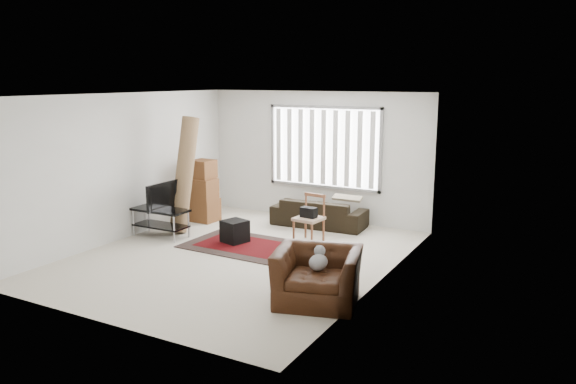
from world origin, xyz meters
name	(u,v)px	position (x,y,z in m)	size (l,w,h in m)	color
room	(255,150)	(0.03, 0.51, 1.76)	(6.00, 6.02, 2.71)	beige
persian_rug	(246,246)	(-0.20, 0.56, 0.01)	(2.19, 1.49, 0.02)	black
tv_stand	(161,216)	(-1.95, 0.30, 0.40)	(1.09, 0.49, 0.55)	black
tv	(160,195)	(-1.95, 0.30, 0.80)	(0.89, 0.11, 0.51)	black
subwoofer	(235,231)	(-0.50, 0.64, 0.22)	(0.40, 0.40, 0.40)	black
moving_boxes	(204,193)	(-1.96, 1.67, 0.60)	(0.55, 0.51, 1.29)	brown
white_flatpack	(206,202)	(-2.15, 1.96, 0.33)	(0.52, 0.08, 0.66)	silver
rolled_rug	(184,174)	(-1.82, 0.89, 1.12)	(0.33, 0.33, 2.23)	brown
sofa	(319,208)	(0.34, 2.45, 0.37)	(1.90, 0.82, 0.73)	black
side_chair	(309,216)	(0.66, 1.36, 0.48)	(0.52, 0.52, 0.87)	tan
armchair	(318,272)	(2.03, -1.15, 0.42)	(1.35, 1.25, 0.84)	#35190B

